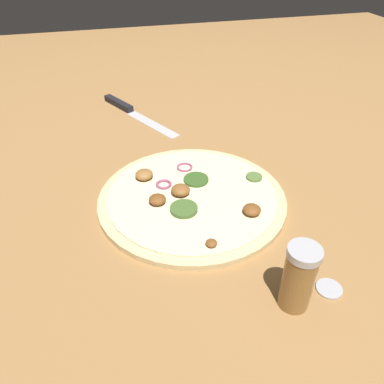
# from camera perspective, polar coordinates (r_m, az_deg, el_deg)

# --- Properties ---
(ground_plane) EXTENTS (3.00, 3.00, 0.00)m
(ground_plane) POSITION_cam_1_polar(r_m,az_deg,el_deg) (0.76, 0.00, -1.32)
(ground_plane) COLOR #9E703F
(pizza) EXTENTS (0.38, 0.38, 0.03)m
(pizza) POSITION_cam_1_polar(r_m,az_deg,el_deg) (0.75, -0.07, -0.81)
(pizza) COLOR beige
(pizza) RESTS_ON ground_plane
(knife) EXTENTS (0.17, 0.31, 0.02)m
(knife) POSITION_cam_1_polar(r_m,az_deg,el_deg) (1.15, -9.97, 12.46)
(knife) COLOR silver
(knife) RESTS_ON ground_plane
(spice_jar) EXTENTS (0.05, 0.05, 0.11)m
(spice_jar) POSITION_cam_1_polar(r_m,az_deg,el_deg) (0.56, 15.93, -12.41)
(spice_jar) COLOR olive
(spice_jar) RESTS_ON ground_plane
(loose_cap) EXTENTS (0.04, 0.04, 0.01)m
(loose_cap) POSITION_cam_1_polar(r_m,az_deg,el_deg) (0.63, 20.19, -13.57)
(loose_cap) COLOR #B2B2B7
(loose_cap) RESTS_ON ground_plane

